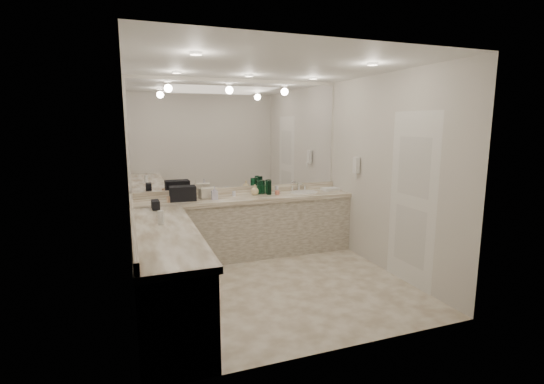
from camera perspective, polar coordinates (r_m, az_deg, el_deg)
name	(u,v)px	position (r m, az deg, el deg)	size (l,w,h in m)	color
floor	(274,285)	(4.96, 0.25, -13.33)	(3.20, 3.20, 0.00)	beige
ceiling	(274,65)	(4.60, 0.28, 17.94)	(3.20, 3.20, 0.00)	white
wall_back	(239,167)	(6.02, -4.76, 3.61)	(3.20, 0.02, 2.60)	beige
wall_left	(129,188)	(4.32, -20.04, 0.55)	(0.02, 3.00, 2.60)	beige
wall_right	(388,174)	(5.37, 16.47, 2.48)	(0.02, 3.00, 2.60)	beige
vanity_back_base	(246,228)	(5.90, -3.85, -5.21)	(3.20, 0.60, 0.84)	beige
vanity_back_top	(245,198)	(5.79, -3.87, -0.93)	(3.20, 0.64, 0.06)	#EFE3CD
vanity_left_base	(165,275)	(4.27, -15.18, -11.57)	(0.60, 2.40, 0.84)	beige
vanity_left_top	(164,233)	(4.13, -15.33, -5.73)	(0.64, 2.42, 0.06)	#EFE3CD
backsplash_back	(240,190)	(6.05, -4.66, 0.30)	(3.20, 0.04, 0.10)	#EFE3CD
backsplash_left	(133,221)	(4.39, -19.51, -3.95)	(0.04, 3.00, 0.10)	#EFE3CD
mirror_back	(239,136)	(5.98, -4.79, 8.13)	(3.12, 0.01, 1.55)	white
mirror_left	(127,142)	(4.27, -20.26, 6.86)	(0.01, 2.92, 1.55)	white
sink	(304,193)	(6.13, 4.65, -0.10)	(0.44, 0.44, 0.03)	white
faucet	(298,186)	(6.30, 3.86, 0.88)	(0.24, 0.16, 0.14)	silver
wall_phone	(356,165)	(5.92, 12.10, 3.80)	(0.06, 0.10, 0.24)	white
door	(412,200)	(5.02, 19.61, -1.09)	(0.02, 0.82, 2.10)	white
black_toiletry_bag	(183,193)	(5.58, -12.81, -0.20)	(0.35, 0.22, 0.20)	black
black_bag_spill	(155,205)	(5.10, -16.52, -1.84)	(0.09, 0.20, 0.11)	black
cream_cosmetic_case	(208,193)	(5.72, -9.30, -0.16)	(0.24, 0.15, 0.14)	beige
hand_towel	(330,189)	(6.35, 8.41, 0.42)	(0.26, 0.17, 0.04)	white
lotion_left	(161,217)	(4.34, -15.81, -3.56)	(0.06, 0.06, 0.15)	white
soap_bottle_a	(201,192)	(5.68, -10.17, 0.00)	(0.07, 0.07, 0.19)	beige
soap_bottle_b	(214,193)	(5.57, -8.33, -0.14)	(0.08, 0.09, 0.19)	silver
soap_bottle_c	(255,190)	(5.89, -2.51, 0.34)	(0.12, 0.12, 0.16)	beige
green_bottle_0	(259,187)	(5.97, -1.88, 0.68)	(0.07, 0.07, 0.20)	#125634
green_bottle_1	(269,187)	(5.98, -0.47, 0.79)	(0.07, 0.07, 0.22)	#125634
green_bottle_2	(267,187)	(5.99, -0.67, 0.79)	(0.06, 0.06, 0.21)	#125634
green_bottle_3	(269,188)	(5.89, -0.44, 0.64)	(0.07, 0.07, 0.22)	#125634
green_bottle_4	(263,187)	(6.00, -1.37, 0.75)	(0.07, 0.07, 0.20)	#125634
amenity_bottle_0	(277,192)	(5.92, 0.78, -0.06)	(0.06, 0.06, 0.06)	#E57F66
amenity_bottle_1	(169,199)	(5.52, -14.73, -1.03)	(0.05, 0.05, 0.08)	#E0B28C
amenity_bottle_2	(172,197)	(5.70, -14.28, -0.76)	(0.06, 0.06, 0.06)	#9966B2
amenity_bottle_3	(213,193)	(5.76, -8.57, -0.09)	(0.04, 0.04, 0.14)	white
amenity_bottle_4	(177,199)	(5.55, -13.65, -0.98)	(0.04, 0.04, 0.07)	#E57F66
amenity_bottle_5	(176,198)	(5.58, -13.67, -0.81)	(0.04, 0.04, 0.09)	silver
amenity_bottle_6	(234,194)	(5.81, -5.52, -0.23)	(0.05, 0.05, 0.08)	silver
amenity_bottle_7	(277,189)	(6.02, 0.67, 0.37)	(0.05, 0.05, 0.12)	silver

